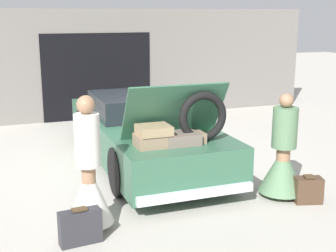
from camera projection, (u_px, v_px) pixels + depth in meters
ground_plane at (143, 162)px, 8.67m from camera, size 40.00×40.00×0.00m
garage_wall_back at (97, 65)px, 11.96m from camera, size 12.00×0.14×2.80m
car at (143, 131)px, 8.51m from camera, size 1.84×4.91×1.70m
person_left at (89, 182)px, 5.84m from camera, size 0.60×0.60×1.72m
person_right at (283, 161)px, 6.92m from camera, size 0.70×0.70×1.56m
suitcase_beside_left_person at (80, 227)px, 5.54m from camera, size 0.51×0.23×0.45m
suitcase_beside_right_person at (308, 190)px, 6.75m from camera, size 0.43×0.32×0.41m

